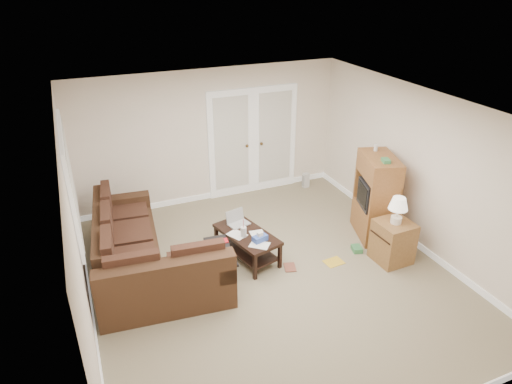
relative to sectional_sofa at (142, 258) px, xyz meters
name	(u,v)px	position (x,y,z in m)	size (l,w,h in m)	color
floor	(271,275)	(1.71, -0.68, -0.32)	(5.50, 5.50, 0.00)	gray
ceiling	(274,109)	(1.71, -0.68, 2.18)	(5.00, 5.50, 0.02)	silver
wall_left	(76,238)	(-0.79, -0.68, 0.93)	(0.02, 5.50, 2.50)	white
wall_right	(420,171)	(4.21, -0.68, 0.93)	(0.02, 5.50, 2.50)	white
wall_back	(210,137)	(1.71, 2.07, 0.93)	(5.00, 0.02, 2.50)	white
wall_front	(407,336)	(1.71, -3.43, 0.93)	(5.00, 0.02, 2.50)	white
baseboards	(271,272)	(1.71, -0.68, -0.27)	(5.00, 5.50, 0.10)	white
french_doors	(253,142)	(2.56, 2.03, 0.71)	(1.80, 0.05, 2.13)	white
window_left	(70,180)	(-0.75, 0.32, 1.23)	(0.05, 1.92, 1.42)	white
sectional_sofa	(142,258)	(0.00, 0.00, 0.00)	(1.86, 2.84, 0.83)	#452B1A
coffee_table	(247,244)	(1.56, -0.11, -0.08)	(0.80, 1.20, 0.75)	black
tv_armoire	(376,197)	(3.76, -0.30, 0.39)	(0.73, 0.99, 1.51)	#92592D
side_cabinet	(393,238)	(3.58, -1.04, 0.06)	(0.52, 0.52, 1.08)	olive
space_heater	(306,180)	(3.62, 1.77, -0.17)	(0.12, 0.10, 0.30)	silver
floor_magazine	(334,262)	(2.74, -0.76, -0.32)	(0.29, 0.23, 0.01)	gold
floor_greenbox	(357,249)	(3.24, -0.63, -0.29)	(0.14, 0.19, 0.08)	#397F48
floor_book	(284,268)	(1.97, -0.61, -0.32)	(0.17, 0.23, 0.02)	brown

